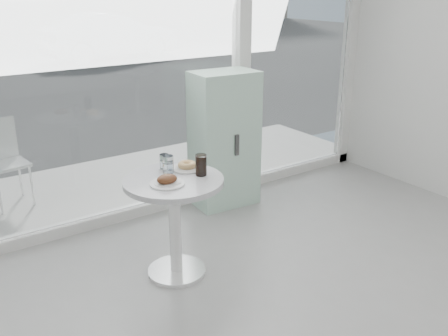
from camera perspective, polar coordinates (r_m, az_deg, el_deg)
storefront at (r=4.57m, az=-6.66°, el=15.68°), size 5.00×0.14×3.00m
main_table at (r=3.65m, az=-5.69°, el=-4.44°), size 0.72×0.72×0.77m
patio_deck at (r=5.63m, az=-10.48°, el=-1.34°), size 5.60×1.60×0.05m
mint_cabinet at (r=4.82m, az=0.01°, el=3.27°), size 0.63×0.45×1.31m
patio_chair at (r=5.20m, az=-23.90°, el=1.17°), size 0.40×0.40×0.83m
car_silver at (r=15.20m, az=-12.98°, el=14.47°), size 4.03×1.77×1.29m
plate_fritter at (r=3.46m, az=-6.49°, el=-1.44°), size 0.24×0.24×0.07m
plate_donut at (r=3.73m, az=-4.25°, el=0.20°), size 0.24×0.24×0.06m
water_tumbler_a at (r=3.65m, az=-6.41°, el=0.30°), size 0.08×0.08×0.13m
water_tumbler_b at (r=3.75m, az=-6.84°, el=0.67°), size 0.07×0.07×0.11m
cola_glass at (r=3.59m, az=-2.64°, el=0.32°), size 0.08×0.08×0.16m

